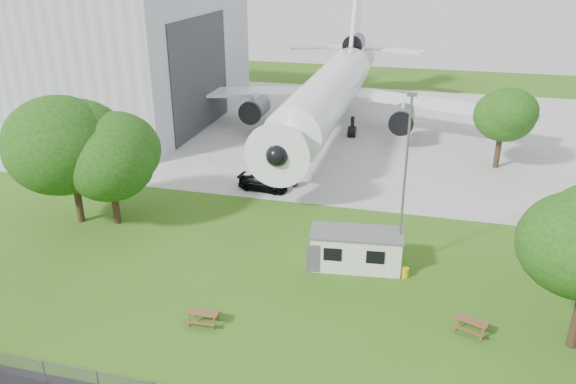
% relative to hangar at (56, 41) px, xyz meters
% --- Properties ---
extents(ground, '(160.00, 160.00, 0.00)m').
position_rel_hangar_xyz_m(ground, '(37.97, -36.00, -9.41)').
color(ground, '#45751E').
extents(concrete_apron, '(120.00, 46.00, 0.03)m').
position_rel_hangar_xyz_m(concrete_apron, '(37.97, 2.00, -9.39)').
color(concrete_apron, '#B7B7B2').
rests_on(concrete_apron, ground).
extents(hangar, '(43.00, 31.00, 18.55)m').
position_rel_hangar_xyz_m(hangar, '(0.00, 0.00, 0.00)').
color(hangar, '#B2B7BC').
rests_on(hangar, ground).
extents(airliner, '(46.36, 47.73, 17.69)m').
position_rel_hangar_xyz_m(airliner, '(35.97, -0.14, -4.14)').
color(airliner, white).
rests_on(airliner, ground).
extents(site_cabin, '(6.88, 3.38, 2.62)m').
position_rel_hangar_xyz_m(site_cabin, '(43.36, -30.34, -8.09)').
color(site_cabin, silver).
rests_on(site_cabin, ground).
extents(picnic_west, '(1.85, 1.56, 0.76)m').
position_rel_hangar_xyz_m(picnic_west, '(35.75, -38.97, -9.41)').
color(picnic_west, brown).
rests_on(picnic_west, ground).
extents(picnic_east, '(2.22, 2.04, 0.76)m').
position_rel_hangar_xyz_m(picnic_east, '(50.75, -35.92, -9.41)').
color(picnic_east, brown).
rests_on(picnic_east, ground).
extents(lamp_mast, '(0.16, 0.16, 12.00)m').
position_rel_hangar_xyz_m(lamp_mast, '(46.17, -29.80, -3.41)').
color(lamp_mast, slate).
rests_on(lamp_mast, ground).
extents(tree_west_big, '(8.30, 8.30, 10.67)m').
position_rel_hangar_xyz_m(tree_west_big, '(21.06, -28.80, -2.90)').
color(tree_west_big, '#382619').
rests_on(tree_west_big, ground).
extents(tree_west_small, '(7.27, 7.27, 8.86)m').
position_rel_hangar_xyz_m(tree_west_small, '(24.03, -28.33, -4.20)').
color(tree_west_small, '#382619').
rests_on(tree_west_small, ground).
extents(tree_far_apron, '(6.10, 6.10, 8.59)m').
position_rel_hangar_xyz_m(tree_far_apron, '(54.25, -7.62, -3.89)').
color(tree_far_apron, '#382619').
rests_on(tree_far_apron, ground).
extents(car_ne_sedan, '(2.52, 4.56, 1.42)m').
position_rel_hangar_xyz_m(car_ne_sedan, '(56.62, -22.33, -8.70)').
color(car_ne_sedan, '#A8AAAF').
rests_on(car_ne_sedan, ground).
extents(car_apron_van, '(4.68, 2.27, 1.31)m').
position_rel_hangar_xyz_m(car_apron_van, '(33.35, -19.04, -8.75)').
color(car_apron_van, black).
rests_on(car_apron_van, ground).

